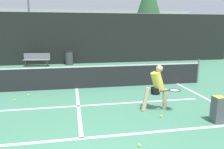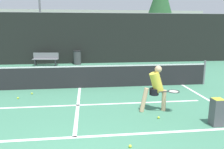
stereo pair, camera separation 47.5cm
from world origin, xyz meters
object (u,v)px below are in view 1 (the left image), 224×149
player_practicing (157,86)px  parked_car (124,50)px  trash_bin (69,58)px  ball_hopper (218,109)px  courtside_bench (37,59)px

player_practicing → parked_car: size_ratio=0.30×
trash_bin → ball_hopper: bearing=-69.2°
courtside_bench → trash_bin: size_ratio=1.83×
player_practicing → ball_hopper: (1.25, -1.14, -0.38)m
player_practicing → ball_hopper: bearing=-44.2°
ball_hopper → courtside_bench: size_ratio=0.41×
trash_bin → parked_car: (4.79, 3.78, 0.10)m
courtside_bench → trash_bin: (2.10, 0.23, 0.00)m
ball_hopper → parked_car: bearing=86.5°
player_practicing → courtside_bench: 10.19m
player_practicing → parked_car: (2.11, 13.00, -0.18)m
player_practicing → trash_bin: player_practicing is taller
player_practicing → trash_bin: bearing=104.3°
courtside_bench → trash_bin: trash_bin is taller
player_practicing → courtside_bench: (-4.77, 9.00, -0.28)m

